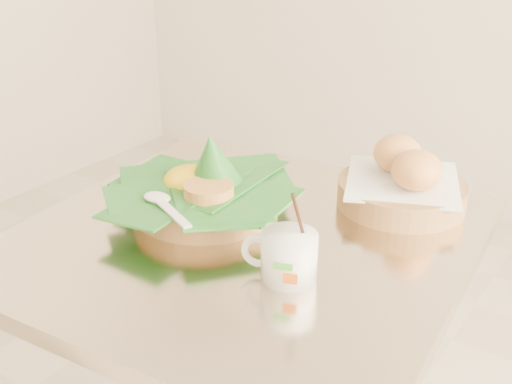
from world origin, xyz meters
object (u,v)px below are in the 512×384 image
Objects in this scene: coffee_mug at (288,255)px; cafe_table at (245,343)px; rice_basket at (205,189)px; bread_basket at (403,184)px.

cafe_table is at bearing 151.04° from coffee_mug.
bread_basket is at bearing 38.37° from rice_basket.
rice_basket is 1.26× the size of bread_basket.
rice_basket reaches higher than cafe_table.
bread_basket is (0.17, 0.25, 0.26)m from cafe_table.
rice_basket is 0.35m from bread_basket.
rice_basket is 2.25× the size of coffee_mug.
cafe_table is 0.29m from rice_basket.
rice_basket is (-0.11, 0.03, 0.26)m from cafe_table.
coffee_mug is (0.24, -0.10, -0.00)m from rice_basket.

